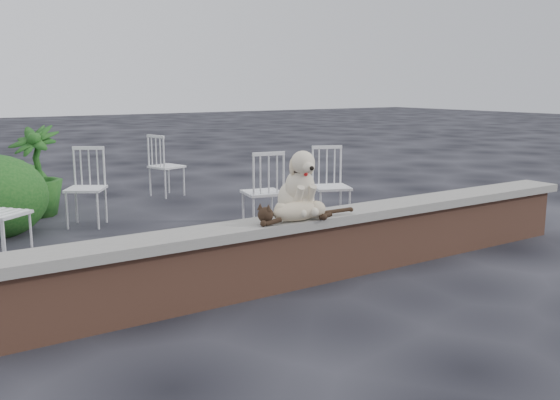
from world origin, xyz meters
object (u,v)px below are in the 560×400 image
chair_b (86,187)px  chair_a (1,212)px  chair_c (263,191)px  chair_d (331,186)px  potted_plant_b (35,171)px  dog (296,183)px  chair_e (167,165)px  cat (298,210)px

chair_b → chair_a: size_ratio=1.00×
chair_c → chair_b: bearing=-29.1°
chair_b → chair_c: 2.14m
chair_d → chair_b: bearing=170.0°
chair_c → potted_plant_b: (-1.98, 2.33, 0.11)m
dog → chair_c: 1.96m
chair_e → chair_a: 3.60m
chair_e → potted_plant_b: size_ratio=0.81×
chair_b → chair_c: bearing=-7.8°
cat → potted_plant_b: (-1.13, 4.24, -0.09)m
chair_c → dog: bearing=77.7°
dog → potted_plant_b: (-1.21, 4.09, -0.29)m
chair_d → chair_e: same height
chair_e → chair_c: 2.74m
cat → chair_a: bearing=137.4°
chair_a → cat: bearing=-89.1°
dog → potted_plant_b: 4.27m
chair_d → chair_a: (-3.61, 0.54, 0.00)m
cat → chair_e: size_ratio=1.15×
potted_plant_b → chair_e: bearing=11.8°
potted_plant_b → chair_d: bearing=-40.8°
chair_b → cat: bearing=-44.0°
chair_e → dog: bearing=154.4°
dog → chair_d: size_ratio=0.62×
dog → chair_d: (1.66, 1.61, -0.40)m
cat → chair_d: (1.74, 1.76, -0.20)m
cat → chair_c: (0.85, 1.91, -0.20)m
cat → chair_c: chair_c is taller
chair_a → chair_c: bearing=-46.5°
cat → chair_e: 4.73m
cat → potted_plant_b: potted_plant_b is taller
chair_a → potted_plant_b: (0.75, 1.94, 0.11)m
chair_d → dog: bearing=-114.3°
dog → potted_plant_b: bearing=114.7°
dog → cat: dog is taller
chair_e → cat: bearing=153.7°
chair_b → potted_plant_b: size_ratio=0.81×
chair_d → chair_e: 3.02m
cat → chair_c: size_ratio=1.15×
chair_d → chair_a: size_ratio=1.00×
chair_c → chair_d: bearing=-177.9°
chair_e → chair_a: (-2.73, -2.35, 0.00)m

